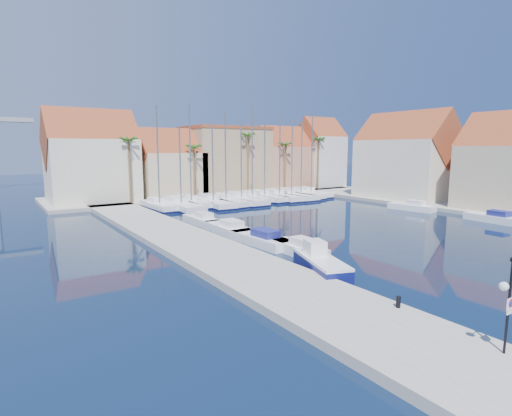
% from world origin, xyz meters
% --- Properties ---
extents(ground, '(260.00, 260.00, 0.00)m').
position_xyz_m(ground, '(0.00, 0.00, 0.00)').
color(ground, black).
rests_on(ground, ground).
extents(quay_west, '(6.00, 77.00, 0.50)m').
position_xyz_m(quay_west, '(-9.00, 13.50, 0.25)').
color(quay_west, gray).
rests_on(quay_west, ground).
extents(shore_north, '(54.00, 16.00, 0.50)m').
position_xyz_m(shore_north, '(10.00, 48.00, 0.25)').
color(shore_north, gray).
rests_on(shore_north, ground).
extents(shore_east, '(12.00, 60.00, 0.50)m').
position_xyz_m(shore_east, '(32.00, 15.00, 0.25)').
color(shore_east, gray).
rests_on(shore_east, ground).
extents(lamp_post, '(1.29, 0.38, 3.80)m').
position_xyz_m(lamp_post, '(-7.00, -8.68, 2.99)').
color(lamp_post, black).
rests_on(lamp_post, quay_west).
extents(bollard, '(0.23, 0.23, 0.57)m').
position_xyz_m(bollard, '(-6.60, -3.61, 0.78)').
color(bollard, black).
rests_on(bollard, quay_west).
extents(fishing_boat, '(3.61, 5.93, 1.97)m').
position_xyz_m(fishing_boat, '(-4.79, 3.88, 0.65)').
color(fishing_boat, '#0E1356').
rests_on(fishing_boat, ground).
extents(motorboat_west_0, '(1.99, 5.64, 1.40)m').
position_xyz_m(motorboat_west_0, '(-3.02, 8.20, 0.51)').
color(motorboat_west_0, white).
rests_on(motorboat_west_0, ground).
extents(motorboat_west_1, '(2.45, 6.82, 1.40)m').
position_xyz_m(motorboat_west_1, '(-3.63, 12.51, 0.51)').
color(motorboat_west_1, white).
rests_on(motorboat_west_1, ground).
extents(motorboat_west_2, '(2.23, 6.85, 1.40)m').
position_xyz_m(motorboat_west_2, '(-3.70, 18.03, 0.51)').
color(motorboat_west_2, white).
rests_on(motorboat_west_2, ground).
extents(motorboat_west_3, '(1.95, 5.87, 1.40)m').
position_xyz_m(motorboat_west_3, '(-3.80, 23.68, 0.51)').
color(motorboat_west_3, white).
rests_on(motorboat_west_3, ground).
extents(motorboat_east_0, '(2.37, 6.12, 1.40)m').
position_xyz_m(motorboat_east_0, '(23.99, 6.46, 0.51)').
color(motorboat_east_0, white).
rests_on(motorboat_east_0, ground).
extents(motorboat_east_1, '(2.67, 6.23, 1.40)m').
position_xyz_m(motorboat_east_1, '(24.01, 16.94, 0.51)').
color(motorboat_east_1, white).
rests_on(motorboat_east_1, ground).
extents(sailboat_0, '(2.51, 8.60, 13.76)m').
position_xyz_m(sailboat_0, '(-4.08, 36.30, 0.64)').
color(sailboat_0, white).
rests_on(sailboat_0, ground).
extents(sailboat_1, '(3.20, 11.40, 11.05)m').
position_xyz_m(sailboat_1, '(-1.44, 35.34, 0.55)').
color(sailboat_1, white).
rests_on(sailboat_1, ground).
extents(sailboat_2, '(3.06, 9.32, 14.30)m').
position_xyz_m(sailboat_2, '(0.64, 36.58, 0.63)').
color(sailboat_2, white).
rests_on(sailboat_2, ground).
extents(sailboat_3, '(3.76, 11.43, 11.37)m').
position_xyz_m(sailboat_3, '(3.55, 35.48, 0.56)').
color(sailboat_3, white).
rests_on(sailboat_3, ground).
extents(sailboat_4, '(3.58, 10.94, 13.48)m').
position_xyz_m(sailboat_4, '(5.57, 35.51, 0.58)').
color(sailboat_4, white).
rests_on(sailboat_4, ground).
extents(sailboat_5, '(3.30, 11.83, 11.82)m').
position_xyz_m(sailboat_5, '(8.40, 35.84, 0.56)').
color(sailboat_5, white).
rests_on(sailboat_5, ground).
extents(sailboat_6, '(3.06, 9.20, 14.78)m').
position_xyz_m(sailboat_6, '(10.79, 36.36, 0.64)').
color(sailboat_6, white).
rests_on(sailboat_6, ground).
extents(sailboat_7, '(3.42, 10.60, 11.94)m').
position_xyz_m(sailboat_7, '(13.06, 36.37, 0.57)').
color(sailboat_7, white).
rests_on(sailboat_7, ground).
extents(sailboat_8, '(3.40, 11.46, 13.41)m').
position_xyz_m(sailboat_8, '(15.73, 36.01, 0.58)').
color(sailboat_8, white).
rests_on(sailboat_8, ground).
extents(sailboat_9, '(3.13, 11.78, 12.76)m').
position_xyz_m(sailboat_9, '(18.15, 35.98, 0.57)').
color(sailboat_9, white).
rests_on(sailboat_9, ground).
extents(sailboat_10, '(2.80, 10.36, 12.75)m').
position_xyz_m(sailboat_10, '(20.25, 36.01, 0.58)').
color(sailboat_10, white).
rests_on(sailboat_10, ground).
extents(sailboat_11, '(2.53, 9.54, 13.60)m').
position_xyz_m(sailboat_11, '(22.83, 36.33, 0.61)').
color(sailboat_11, white).
rests_on(sailboat_11, ground).
extents(building_0, '(12.30, 9.00, 13.50)m').
position_xyz_m(building_0, '(-10.00, 47.00, 6.52)').
color(building_0, '#EBE2C5').
rests_on(building_0, shore_north).
extents(building_1, '(10.30, 8.00, 11.00)m').
position_xyz_m(building_1, '(2.00, 47.00, 5.30)').
color(building_1, '#C9B18E').
rests_on(building_1, shore_north).
extents(building_2, '(14.20, 10.20, 11.50)m').
position_xyz_m(building_2, '(13.00, 48.00, 6.26)').
color(building_2, '#9C8260').
rests_on(building_2, shore_north).
extents(building_3, '(10.30, 8.00, 12.00)m').
position_xyz_m(building_3, '(25.00, 47.00, 5.86)').
color(building_3, tan).
rests_on(building_3, shore_north).
extents(building_4, '(8.30, 8.00, 14.00)m').
position_xyz_m(building_4, '(34.00, 46.00, 6.97)').
color(building_4, silver).
rests_on(building_4, shore_north).
extents(building_6, '(9.00, 14.30, 13.50)m').
position_xyz_m(building_6, '(32.00, 24.00, 6.52)').
color(building_6, '#EBE2C5').
rests_on(building_6, shore_east).
extents(palm_0, '(2.60, 2.60, 10.15)m').
position_xyz_m(palm_0, '(-6.00, 42.00, 9.08)').
color(palm_0, brown).
rests_on(palm_0, shore_north).
extents(palm_1, '(2.60, 2.60, 9.15)m').
position_xyz_m(palm_1, '(4.00, 42.00, 8.14)').
color(palm_1, brown).
rests_on(palm_1, shore_north).
extents(palm_2, '(2.60, 2.60, 11.15)m').
position_xyz_m(palm_2, '(14.00, 42.00, 10.02)').
color(palm_2, brown).
rests_on(palm_2, shore_north).
extents(palm_3, '(2.60, 2.60, 9.65)m').
position_xyz_m(palm_3, '(22.00, 42.00, 8.61)').
color(palm_3, brown).
rests_on(palm_3, shore_north).
extents(palm_4, '(2.60, 2.60, 10.65)m').
position_xyz_m(palm_4, '(30.00, 42.00, 9.55)').
color(palm_4, brown).
rests_on(palm_4, shore_north).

